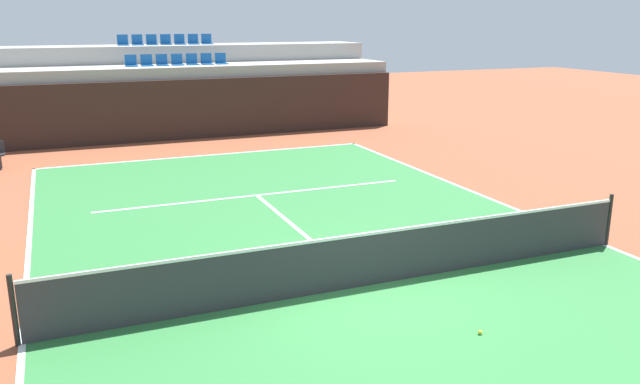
% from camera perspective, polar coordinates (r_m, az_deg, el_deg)
% --- Properties ---
extents(ground_plane, '(80.00, 80.00, 0.00)m').
position_cam_1_polar(ground_plane, '(11.33, 4.04, -8.31)').
color(ground_plane, brown).
extents(court_surface, '(11.00, 24.00, 0.01)m').
position_cam_1_polar(court_surface, '(11.33, 4.04, -8.29)').
color(court_surface, '#2D7238').
rests_on(court_surface, ground_plane).
extents(baseline_far, '(11.00, 0.10, 0.00)m').
position_cam_1_polar(baseline_far, '(22.20, -9.83, 3.23)').
color(baseline_far, white).
rests_on(baseline_far, court_surface).
extents(sideline_left, '(0.10, 24.00, 0.00)m').
position_cam_1_polar(sideline_left, '(10.33, -24.86, -12.12)').
color(sideline_left, white).
rests_on(sideline_left, court_surface).
extents(sideline_right, '(0.10, 24.00, 0.00)m').
position_cam_1_polar(sideline_right, '(14.46, 23.83, -4.29)').
color(sideline_right, white).
rests_on(sideline_right, court_surface).
extents(service_line_far, '(8.26, 0.10, 0.00)m').
position_cam_1_polar(service_line_far, '(16.97, -5.61, -0.29)').
color(service_line_far, white).
rests_on(service_line_far, court_surface).
extents(centre_service_line, '(0.10, 6.40, 0.00)m').
position_cam_1_polar(centre_service_line, '(14.06, -1.78, -3.49)').
color(centre_service_line, white).
rests_on(centre_service_line, court_surface).
extents(back_wall, '(17.28, 0.30, 2.27)m').
position_cam_1_polar(back_wall, '(25.33, -11.70, 7.17)').
color(back_wall, black).
rests_on(back_wall, ground_plane).
extents(stands_tier_lower, '(17.28, 2.40, 2.71)m').
position_cam_1_polar(stands_tier_lower, '(26.61, -12.29, 7.99)').
color(stands_tier_lower, '#9E9E99').
rests_on(stands_tier_lower, ground_plane).
extents(stands_tier_upper, '(17.28, 2.40, 3.41)m').
position_cam_1_polar(stands_tier_upper, '(28.93, -13.22, 9.18)').
color(stands_tier_upper, '#9E9E99').
rests_on(stands_tier_upper, ground_plane).
extents(seating_row_lower, '(3.98, 0.44, 0.44)m').
position_cam_1_polar(seating_row_lower, '(26.57, -12.51, 11.17)').
color(seating_row_lower, '#145193').
rests_on(seating_row_lower, stands_tier_lower).
extents(seating_row_upper, '(3.98, 0.44, 0.44)m').
position_cam_1_polar(seating_row_upper, '(28.90, -13.47, 12.80)').
color(seating_row_upper, '#145193').
rests_on(seating_row_upper, stands_tier_upper).
extents(tennis_net, '(11.08, 0.08, 1.07)m').
position_cam_1_polar(tennis_net, '(11.14, 4.09, -5.91)').
color(tennis_net, black).
rests_on(tennis_net, court_surface).
extents(tennis_ball_1, '(0.07, 0.07, 0.07)m').
position_cam_1_polar(tennis_ball_1, '(9.95, 13.99, -11.95)').
color(tennis_ball_1, '#CCE033').
rests_on(tennis_ball_1, court_surface).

